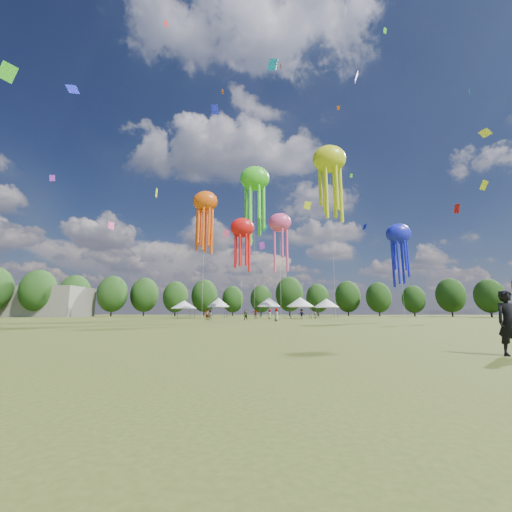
{
  "coord_description": "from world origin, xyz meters",
  "views": [
    {
      "loc": [
        0.71,
        -12.1,
        1.2
      ],
      "look_at": [
        -1.09,
        15.0,
        6.0
      ],
      "focal_mm": 22.4,
      "sensor_mm": 36.0,
      "label": 1
    }
  ],
  "objects": [
    {
      "name": "ground",
      "position": [
        0.0,
        0.0,
        0.0
      ],
      "size": [
        300.0,
        300.0,
        0.0
      ],
      "primitive_type": "plane",
      "color": "#384416",
      "rests_on": "ground"
    },
    {
      "name": "small_kites",
      "position": [
        -0.03,
        41.77,
        30.04
      ],
      "size": [
        80.0,
        48.68,
        44.29
      ],
      "color": "red",
      "rests_on": "ground"
    },
    {
      "name": "festival_tents",
      "position": [
        -1.92,
        54.37,
        3.14
      ],
      "size": [
        34.96,
        11.75,
        4.27
      ],
      "color": "#47474C",
      "rests_on": "ground"
    },
    {
      "name": "spectator_near",
      "position": [
        -9.43,
        36.02,
        0.76
      ],
      "size": [
        0.8,
        0.65,
        1.52
      ],
      "primitive_type": "imported",
      "rotation": [
        0.0,
        0.0,
        3.03
      ],
      "color": "gray",
      "rests_on": "ground"
    },
    {
      "name": "show_kites",
      "position": [
        2.06,
        42.58,
        21.56
      ],
      "size": [
        33.03,
        24.99,
        31.98
      ],
      "color": "red",
      "rests_on": "ground"
    },
    {
      "name": "observer_main",
      "position": [
        7.27,
        -2.44,
        0.92
      ],
      "size": [
        0.68,
        0.45,
        1.83
      ],
      "primitive_type": "imported",
      "rotation": [
        0.0,
        0.0,
        -0.02
      ],
      "color": "black",
      "rests_on": "ground"
    },
    {
      "name": "treeline",
      "position": [
        -3.87,
        62.51,
        6.54
      ],
      "size": [
        201.57,
        95.24,
        13.43
      ],
      "color": "#38281C",
      "rests_on": "ground"
    },
    {
      "name": "spectators_far",
      "position": [
        0.01,
        43.91,
        0.88
      ],
      "size": [
        19.46,
        21.39,
        1.92
      ],
      "color": "gray",
      "rests_on": "ground"
    },
    {
      "name": "hangar",
      "position": [
        -72.0,
        72.0,
        4.0
      ],
      "size": [
        40.0,
        12.0,
        8.0
      ],
      "primitive_type": "cube",
      "color": "gray",
      "rests_on": "ground"
    }
  ]
}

